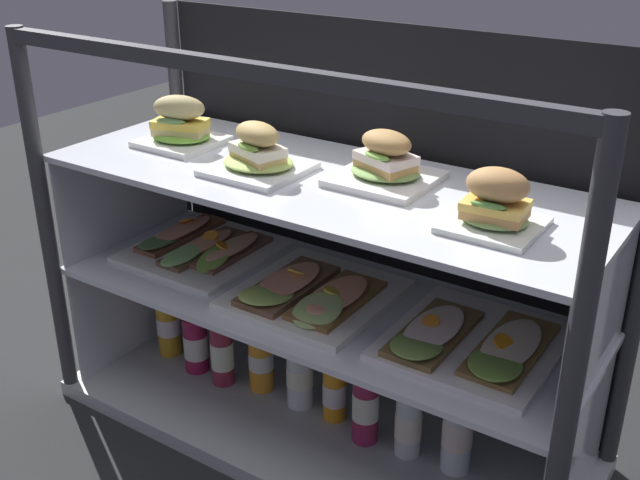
{
  "coord_description": "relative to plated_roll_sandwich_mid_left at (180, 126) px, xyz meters",
  "views": [
    {
      "loc": [
        0.88,
        -1.33,
        1.26
      ],
      "look_at": [
        0.0,
        0.0,
        0.53
      ],
      "focal_mm": 43.61,
      "sensor_mm": 36.0,
      "label": 1
    }
  ],
  "objects": [
    {
      "name": "open_sandwich_tray_near_right_corner",
      "position": [
        0.41,
        -0.04,
        -0.32
      ],
      "size": [
        0.34,
        0.37,
        0.06
      ],
      "color": "white",
      "rests_on": "shelf_lower_glass"
    },
    {
      "name": "plated_roll_sandwich_mid_left",
      "position": [
        0.0,
        0.0,
        0.0
      ],
      "size": [
        0.18,
        0.18,
        0.12
      ],
      "color": "white",
      "rests_on": "shelf_upper_glass"
    },
    {
      "name": "case_frame",
      "position": [
        0.41,
        0.12,
        -0.19
      ],
      "size": [
        1.33,
        0.53,
        0.98
      ],
      "color": "#333338",
      "rests_on": "ground"
    },
    {
      "name": "juice_bottle_front_fourth",
      "position": [
        0.66,
        -0.01,
        -0.6
      ],
      "size": [
        0.06,
        0.06,
        0.22
      ],
      "color": "silver",
      "rests_on": "case_base_deck"
    },
    {
      "name": "juice_bottle_near_post",
      "position": [
        0.12,
        -0.03,
        -0.58
      ],
      "size": [
        0.06,
        0.06,
        0.25
      ],
      "color": "maroon",
      "rests_on": "case_base_deck"
    },
    {
      "name": "shelf_lower_glass",
      "position": [
        0.41,
        -0.01,
        -0.35
      ],
      "size": [
        1.27,
        0.47,
        0.01
      ],
      "primitive_type": "cube",
      "color": "silver",
      "rests_on": "riser_lower_tier"
    },
    {
      "name": "shelf_upper_glass",
      "position": [
        0.41,
        -0.01,
        -0.05
      ],
      "size": [
        1.27,
        0.47,
        0.01
      ],
      "primitive_type": "cube",
      "color": "silver",
      "rests_on": "riser_upper_tier"
    },
    {
      "name": "plated_roll_sandwich_far_left",
      "position": [
        0.55,
        0.04,
        -0.01
      ],
      "size": [
        0.21,
        0.21,
        0.11
      ],
      "color": "white",
      "rests_on": "shelf_upper_glass"
    },
    {
      "name": "juice_bottle_front_second",
      "position": [
        0.45,
        0.01,
        -0.6
      ],
      "size": [
        0.06,
        0.06,
        0.22
      ],
      "color": "orange",
      "rests_on": "case_base_deck"
    },
    {
      "name": "juice_bottle_front_left_end",
      "position": [
        0.34,
        0.01,
        -0.59
      ],
      "size": [
        0.07,
        0.07,
        0.22
      ],
      "color": "white",
      "rests_on": "case_base_deck"
    },
    {
      "name": "plated_roll_sandwich_far_right",
      "position": [
        0.28,
        -0.06,
        -0.01
      ],
      "size": [
        0.2,
        0.2,
        0.11
      ],
      "color": "white",
      "rests_on": "shelf_upper_glass"
    },
    {
      "name": "riser_lower_tier",
      "position": [
        0.41,
        -0.01,
        -0.52
      ],
      "size": [
        1.25,
        0.45,
        0.32
      ],
      "color": "silver",
      "rests_on": "case_base_deck"
    },
    {
      "name": "juice_bottle_back_center",
      "position": [
        -0.11,
        0.0,
        -0.59
      ],
      "size": [
        0.07,
        0.07,
        0.23
      ],
      "color": "gold",
      "rests_on": "case_base_deck"
    },
    {
      "name": "open_sandwich_tray_left_of_center",
      "position": [
        0.02,
        0.02,
        -0.33
      ],
      "size": [
        0.34,
        0.36,
        0.06
      ],
      "color": "white",
      "rests_on": "shelf_lower_glass"
    },
    {
      "name": "ground_plane",
      "position": [
        0.41,
        -0.01,
        -0.73
      ],
      "size": [
        6.0,
        6.0,
        0.02
      ],
      "primitive_type": "cube",
      "color": "black",
      "rests_on": "ground"
    },
    {
      "name": "plated_roll_sandwich_right_of_center",
      "position": [
        0.83,
        -0.06,
        0.0
      ],
      "size": [
        0.17,
        0.17,
        0.12
      ],
      "color": "white",
      "rests_on": "shelf_upper_glass"
    },
    {
      "name": "juice_bottle_tucked_behind",
      "position": [
        0.55,
        -0.02,
        -0.58
      ],
      "size": [
        0.06,
        0.06,
        0.24
      ],
      "color": "#922049",
      "rests_on": "case_base_deck"
    },
    {
      "name": "juice_bottle_front_right_end",
      "position": [
        0.78,
        0.0,
        -0.58
      ],
      "size": [
        0.07,
        0.07,
        0.25
      ],
      "color": "white",
      "rests_on": "case_base_deck"
    },
    {
      "name": "juice_bottle_back_left",
      "position": [
        0.02,
        -0.02,
        -0.59
      ],
      "size": [
        0.07,
        0.07,
        0.23
      ],
      "color": "#9B1B46",
      "rests_on": "case_base_deck"
    },
    {
      "name": "case_base_deck",
      "position": [
        0.41,
        -0.01,
        -0.7
      ],
      "size": [
        1.33,
        0.53,
        0.04
      ],
      "primitive_type": "cube",
      "color": "#B4BDBC",
      "rests_on": "ground"
    },
    {
      "name": "riser_upper_tier",
      "position": [
        0.41,
        -0.01,
        -0.2
      ],
      "size": [
        1.25,
        0.45,
        0.28
      ],
      "color": "silver",
      "rests_on": "shelf_lower_glass"
    },
    {
      "name": "open_sandwich_tray_far_left",
      "position": [
        0.8,
        -0.02,
        -0.33
      ],
      "size": [
        0.34,
        0.37,
        0.05
      ],
      "color": "white",
      "rests_on": "shelf_lower_glass"
    },
    {
      "name": "juice_bottle_front_middle",
      "position": [
        0.22,
        0.01,
        -0.59
      ],
      "size": [
        0.07,
        0.07,
        0.22
      ],
      "color": "orange",
      "rests_on": "case_base_deck"
    }
  ]
}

